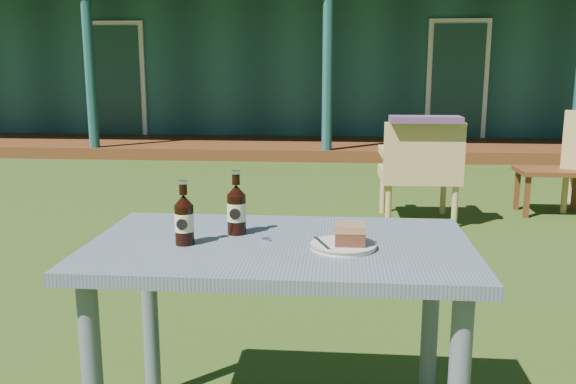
# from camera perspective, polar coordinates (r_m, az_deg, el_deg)

# --- Properties ---
(ground) EXTENTS (80.00, 80.00, 0.00)m
(ground) POSITION_cam_1_polar(r_m,az_deg,el_deg) (3.66, 1.77, -8.53)
(ground) COLOR #334916
(pavilion) EXTENTS (15.80, 8.30, 3.45)m
(pavilion) POSITION_cam_1_polar(r_m,az_deg,el_deg) (12.83, 4.21, 13.10)
(pavilion) COLOR #1B4847
(pavilion) RESTS_ON ground
(cafe_table) EXTENTS (1.20, 0.70, 0.72)m
(cafe_table) POSITION_cam_1_polar(r_m,az_deg,el_deg) (1.95, -0.76, -7.57)
(cafe_table) COLOR slate
(cafe_table) RESTS_ON ground
(plate) EXTENTS (0.20, 0.20, 0.01)m
(plate) POSITION_cam_1_polar(r_m,az_deg,el_deg) (1.87, 5.19, -4.99)
(plate) COLOR silver
(plate) RESTS_ON cafe_table
(cake_slice) EXTENTS (0.09, 0.09, 0.06)m
(cake_slice) POSITION_cam_1_polar(r_m,az_deg,el_deg) (1.86, 5.83, -3.90)
(cake_slice) COLOR #4E2A19
(cake_slice) RESTS_ON plate
(fork) EXTENTS (0.06, 0.14, 0.00)m
(fork) POSITION_cam_1_polar(r_m,az_deg,el_deg) (1.86, 3.18, -4.81)
(fork) COLOR silver
(fork) RESTS_ON plate
(cola_bottle_near) EXTENTS (0.06, 0.06, 0.21)m
(cola_bottle_near) POSITION_cam_1_polar(r_m,az_deg,el_deg) (2.00, -4.84, -1.58)
(cola_bottle_near) COLOR black
(cola_bottle_near) RESTS_ON cafe_table
(cola_bottle_far) EXTENTS (0.06, 0.06, 0.20)m
(cola_bottle_far) POSITION_cam_1_polar(r_m,az_deg,el_deg) (1.91, -9.69, -2.52)
(cola_bottle_far) COLOR black
(cola_bottle_far) RESTS_ON cafe_table
(bottle_cap) EXTENTS (0.03, 0.03, 0.01)m
(bottle_cap) POSITION_cam_1_polar(r_m,az_deg,el_deg) (1.94, -2.08, -4.48)
(bottle_cap) COLOR silver
(bottle_cap) RESTS_ON cafe_table
(armchair_left) EXTENTS (0.64, 0.60, 0.84)m
(armchair_left) POSITION_cam_1_polar(r_m,az_deg,el_deg) (5.08, 12.25, 2.40)
(armchair_left) COLOR tan
(armchair_left) RESTS_ON ground
(floral_throw) EXTENTS (0.55, 0.24, 0.05)m
(floral_throw) POSITION_cam_1_polar(r_m,az_deg,el_deg) (4.86, 12.74, 6.65)
(floral_throw) COLOR #5C3A5F
(floral_throw) RESTS_ON armchair_left
(side_table) EXTENTS (0.60, 0.40, 0.40)m
(side_table) POSITION_cam_1_polar(r_m,az_deg,el_deg) (5.74, 23.55, 1.41)
(side_table) COLOR #5B2F16
(side_table) RESTS_ON ground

